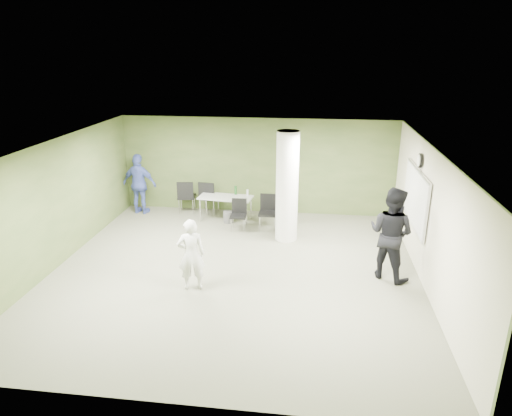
# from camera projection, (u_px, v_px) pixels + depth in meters

# --- Properties ---
(floor) EXTENTS (8.00, 8.00, 0.00)m
(floor) POSITION_uv_depth(u_px,v_px,m) (235.00, 272.00, 10.06)
(floor) COLOR #545442
(floor) RESTS_ON ground
(ceiling) EXTENTS (8.00, 8.00, 0.00)m
(ceiling) POSITION_uv_depth(u_px,v_px,m) (232.00, 147.00, 9.12)
(ceiling) COLOR white
(ceiling) RESTS_ON wall_back
(wall_back) EXTENTS (8.00, 2.80, 0.02)m
(wall_back) POSITION_uv_depth(u_px,v_px,m) (257.00, 166.00, 13.33)
(wall_back) COLOR #3C5126
(wall_back) RESTS_ON floor
(wall_left) EXTENTS (0.02, 8.00, 2.80)m
(wall_left) POSITION_uv_depth(u_px,v_px,m) (55.00, 204.00, 10.07)
(wall_left) COLOR #3C5126
(wall_left) RESTS_ON floor
(wall_right_cream) EXTENTS (0.02, 8.00, 2.80)m
(wall_right_cream) POSITION_uv_depth(u_px,v_px,m) (431.00, 221.00, 9.11)
(wall_right_cream) COLOR beige
(wall_right_cream) RESTS_ON floor
(column) EXTENTS (0.56, 0.56, 2.80)m
(column) POSITION_uv_depth(u_px,v_px,m) (287.00, 187.00, 11.34)
(column) COLOR silver
(column) RESTS_ON floor
(whiteboard) EXTENTS (0.05, 2.30, 1.30)m
(whiteboard) POSITION_uv_depth(u_px,v_px,m) (415.00, 198.00, 10.21)
(whiteboard) COLOR silver
(whiteboard) RESTS_ON wall_right_cream
(wall_clock) EXTENTS (0.06, 0.32, 0.32)m
(wall_clock) POSITION_uv_depth(u_px,v_px,m) (420.00, 161.00, 9.93)
(wall_clock) COLOR black
(wall_clock) RESTS_ON wall_right_cream
(folding_table) EXTENTS (1.55, 0.81, 0.96)m
(folding_table) POSITION_uv_depth(u_px,v_px,m) (226.00, 198.00, 12.85)
(folding_table) COLOR #9C9C96
(folding_table) RESTS_ON floor
(wastebasket) EXTENTS (0.29, 0.29, 0.33)m
(wastebasket) POSITION_uv_depth(u_px,v_px,m) (228.00, 217.00, 12.86)
(wastebasket) COLOR #4C4C4C
(wastebasket) RESTS_ON floor
(chair_back_left) EXTENTS (0.55, 0.55, 1.00)m
(chair_back_left) POSITION_uv_depth(u_px,v_px,m) (186.00, 194.00, 13.44)
(chair_back_left) COLOR black
(chair_back_left) RESTS_ON floor
(chair_back_right) EXTENTS (0.56, 0.56, 1.01)m
(chair_back_right) POSITION_uv_depth(u_px,v_px,m) (208.00, 195.00, 13.35)
(chair_back_right) COLOR black
(chair_back_right) RESTS_ON floor
(chair_table_left) EXTENTS (0.43, 0.43, 0.84)m
(chair_table_left) POSITION_uv_depth(u_px,v_px,m) (239.00, 212.00, 12.26)
(chair_table_left) COLOR black
(chair_table_left) RESTS_ON floor
(chair_table_right) EXTENTS (0.48, 0.48, 0.95)m
(chair_table_right) POSITION_uv_depth(u_px,v_px,m) (268.00, 209.00, 12.31)
(chair_table_right) COLOR black
(chair_table_right) RESTS_ON floor
(woman_white) EXTENTS (0.63, 0.51, 1.51)m
(woman_white) POSITION_uv_depth(u_px,v_px,m) (191.00, 255.00, 9.13)
(woman_white) COLOR silver
(woman_white) RESTS_ON floor
(man_black) EXTENTS (1.24, 1.19, 2.01)m
(man_black) POSITION_uv_depth(u_px,v_px,m) (391.00, 234.00, 9.52)
(man_black) COLOR black
(man_black) RESTS_ON floor
(man_blue) EXTENTS (1.10, 0.59, 1.79)m
(man_blue) POSITION_uv_depth(u_px,v_px,m) (140.00, 184.00, 13.35)
(man_blue) COLOR #4151A1
(man_blue) RESTS_ON floor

